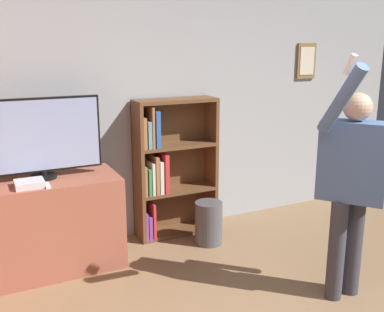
{
  "coord_description": "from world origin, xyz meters",
  "views": [
    {
      "loc": [
        -1.81,
        -1.33,
        1.95
      ],
      "look_at": [
        -0.31,
        1.72,
        1.11
      ],
      "focal_mm": 42.0,
      "sensor_mm": 36.0,
      "label": 1
    }
  ],
  "objects_px": {
    "bookshelf": "(168,168)",
    "person": "(352,177)",
    "game_console": "(29,184)",
    "waste_bin": "(209,223)",
    "television": "(41,137)"
  },
  "relations": [
    {
      "from": "television",
      "to": "game_console",
      "type": "relative_size",
      "value": 4.42
    },
    {
      "from": "television",
      "to": "bookshelf",
      "type": "distance_m",
      "value": 1.35
    },
    {
      "from": "bookshelf",
      "to": "person",
      "type": "distance_m",
      "value": 1.91
    },
    {
      "from": "television",
      "to": "person",
      "type": "height_order",
      "value": "person"
    },
    {
      "from": "television",
      "to": "waste_bin",
      "type": "bearing_deg",
      "value": -7.16
    },
    {
      "from": "television",
      "to": "game_console",
      "type": "distance_m",
      "value": 0.41
    },
    {
      "from": "game_console",
      "to": "person",
      "type": "distance_m",
      "value": 2.54
    },
    {
      "from": "person",
      "to": "game_console",
      "type": "bearing_deg",
      "value": -158.63
    },
    {
      "from": "television",
      "to": "game_console",
      "type": "height_order",
      "value": "television"
    },
    {
      "from": "bookshelf",
      "to": "television",
      "type": "bearing_deg",
      "value": -170.75
    },
    {
      "from": "television",
      "to": "bookshelf",
      "type": "xyz_separation_m",
      "value": [
        1.25,
        0.2,
        -0.47
      ]
    },
    {
      "from": "game_console",
      "to": "waste_bin",
      "type": "height_order",
      "value": "game_console"
    },
    {
      "from": "bookshelf",
      "to": "game_console",
      "type": "bearing_deg",
      "value": -163.99
    },
    {
      "from": "game_console",
      "to": "waste_bin",
      "type": "relative_size",
      "value": 0.53
    },
    {
      "from": "person",
      "to": "waste_bin",
      "type": "relative_size",
      "value": 4.39
    }
  ]
}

